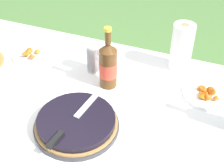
{
  "coord_description": "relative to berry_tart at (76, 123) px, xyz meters",
  "views": [
    {
      "loc": [
        0.62,
        -0.92,
        1.73
      ],
      "look_at": [
        0.2,
        0.13,
        0.82
      ],
      "focal_mm": 50.0,
      "sensor_mm": 36.0,
      "label": 1
    }
  ],
  "objects": [
    {
      "name": "snack_plate_left",
      "position": [
        -0.49,
        0.39,
        -0.01
      ],
      "size": [
        0.2,
        0.2,
        0.06
      ],
      "color": "white",
      "rests_on": "tablecloth"
    },
    {
      "name": "berry_tart",
      "position": [
        0.0,
        0.0,
        0.0
      ],
      "size": [
        0.36,
        0.36,
        0.06
      ],
      "color": "#38383D",
      "rests_on": "tablecloth"
    },
    {
      "name": "garden_table",
      "position": [
        -0.14,
        0.13,
        -0.09
      ],
      "size": [
        1.73,
        1.13,
        0.76
      ],
      "color": "brown",
      "rests_on": "ground_plane"
    },
    {
      "name": "serving_knife",
      "position": [
        -0.0,
        -0.03,
        0.04
      ],
      "size": [
        0.07,
        0.38,
        0.01
      ],
      "rotation": [
        0.0,
        0.0,
        1.45
      ],
      "color": "silver",
      "rests_on": "berry_tart"
    },
    {
      "name": "cup_stack",
      "position": [
        -0.1,
        0.4,
        0.05
      ],
      "size": [
        0.07,
        0.07,
        0.16
      ],
      "color": "white",
      "rests_on": "tablecloth"
    },
    {
      "name": "tablecloth",
      "position": [
        -0.14,
        0.13,
        -0.04
      ],
      "size": [
        1.74,
        1.14,
        0.1
      ],
      "color": "white",
      "rests_on": "garden_table"
    },
    {
      "name": "cider_bottle_amber",
      "position": [
        0.01,
        0.32,
        0.09
      ],
      "size": [
        0.09,
        0.09,
        0.32
      ],
      "color": "brown",
      "rests_on": "tablecloth"
    },
    {
      "name": "snack_plate_near",
      "position": [
        0.47,
        0.41,
        -0.01
      ],
      "size": [
        0.22,
        0.22,
        0.06
      ],
      "color": "white",
      "rests_on": "tablecloth"
    },
    {
      "name": "paper_towel_roll",
      "position": [
        0.3,
        0.59,
        0.1
      ],
      "size": [
        0.11,
        0.11,
        0.25
      ],
      "color": "white",
      "rests_on": "tablecloth"
    }
  ]
}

